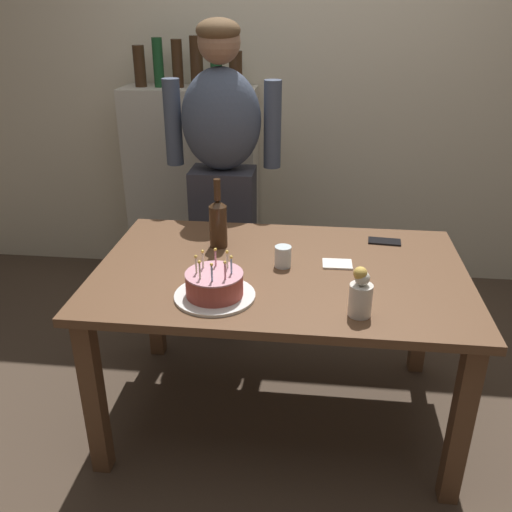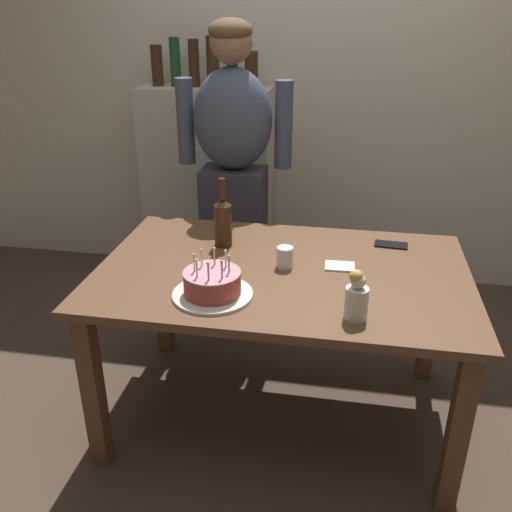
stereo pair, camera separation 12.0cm
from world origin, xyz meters
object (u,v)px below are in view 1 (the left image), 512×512
object	(u,v)px
water_glass_near	(283,256)
flower_vase	(361,293)
napkin_stack	(337,264)
wine_bottle	(218,222)
cell_phone	(384,241)
person_man_bearded	(223,178)
birthday_cake	(214,286)

from	to	relation	value
water_glass_near	flower_vase	bearing A→B (deg)	-50.70
napkin_stack	flower_vase	world-z (taller)	flower_vase
wine_bottle	cell_phone	world-z (taller)	wine_bottle
wine_bottle	person_man_bearded	size ratio (longest dim) A/B	0.19
flower_vase	wine_bottle	bearing A→B (deg)	138.10
napkin_stack	person_man_bearded	distance (m)	0.95
wine_bottle	napkin_stack	world-z (taller)	wine_bottle
cell_phone	napkin_stack	distance (m)	0.34
birthday_cake	napkin_stack	distance (m)	0.56
flower_vase	person_man_bearded	distance (m)	1.30
water_glass_near	wine_bottle	size ratio (longest dim) A/B	0.28
wine_bottle	flower_vase	bearing A→B (deg)	-41.90
birthday_cake	cell_phone	distance (m)	0.89
water_glass_near	cell_phone	xyz separation A→B (m)	(0.44, 0.30, -0.04)
napkin_stack	wine_bottle	bearing A→B (deg)	165.41
birthday_cake	person_man_bearded	xyz separation A→B (m)	(-0.15, 1.05, 0.09)
birthday_cake	cell_phone	size ratio (longest dim) A/B	2.08
wine_bottle	flower_vase	world-z (taller)	wine_bottle
cell_phone	water_glass_near	bearing A→B (deg)	-141.16
napkin_stack	person_man_bearded	size ratio (longest dim) A/B	0.07
birthday_cake	water_glass_near	world-z (taller)	birthday_cake
birthday_cake	napkin_stack	xyz separation A→B (m)	(0.45, 0.32, -0.04)
water_glass_near	napkin_stack	bearing A→B (deg)	9.46
water_glass_near	flower_vase	distance (m)	0.46
water_glass_near	person_man_bearded	size ratio (longest dim) A/B	0.05
wine_bottle	napkin_stack	xyz separation A→B (m)	(0.52, -0.14, -0.11)
water_glass_near	wine_bottle	world-z (taller)	wine_bottle
wine_bottle	birthday_cake	bearing A→B (deg)	-81.83
water_glass_near	cell_phone	distance (m)	0.53
birthday_cake	flower_vase	bearing A→B (deg)	-7.27
cell_phone	birthday_cake	bearing A→B (deg)	-134.19
cell_phone	person_man_bearded	world-z (taller)	person_man_bearded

